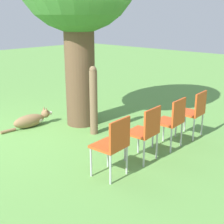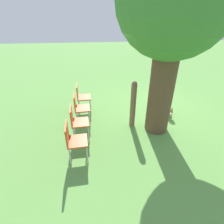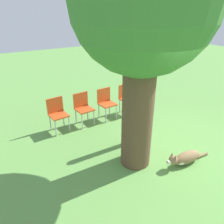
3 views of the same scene
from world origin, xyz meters
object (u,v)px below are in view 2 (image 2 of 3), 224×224
Objects in this scene: fence_post at (133,104)px; red_chair_0 at (81,96)px; red_chair_1 at (79,107)px; red_chair_2 at (77,120)px; red_chair_3 at (73,139)px; oak_tree at (174,5)px; dog at (166,108)px.

fence_post is 1.79m from red_chair_0.
red_chair_1 and red_chair_2 have the same top height.
red_chair_0 and red_chair_2 have the same top height.
red_chair_3 is at bearing 37.47° from fence_post.
red_chair_1 is 1.00× the size of red_chair_3.
oak_tree is 3.47m from red_chair_0.
red_chair_2 is 0.73m from red_chair_3.
oak_tree reaches higher than red_chair_0.
red_chair_0 is 1.00× the size of red_chair_3.
dog is 2.78m from red_chair_0.
red_chair_1 is (0.02, 0.73, 0.00)m from red_chair_0.
fence_post is 1.49× the size of red_chair_1.
red_chair_2 is at bearing 5.45° from oak_tree.
fence_post is 1.92m from red_chair_3.
red_chair_1 is (2.12, -0.52, -2.46)m from oak_tree.
fence_post is 1.52m from red_chair_1.
oak_tree is at bearing -18.12° from red_chair_1.
red_chair_3 reaches higher than dog.
red_chair_2 is (2.76, 1.05, 0.39)m from dog.
red_chair_1 reaches higher than dog.
red_chair_0 and red_chair_3 have the same top height.
oak_tree is 4.77× the size of red_chair_1.
red_chair_0 is at bearing 84.19° from red_chair_3.
fence_post reaches higher than red_chair_2.
red_chair_0 is (1.46, -1.02, -0.15)m from fence_post.
red_chair_3 is at bearing -95.81° from red_chair_0.
red_chair_3 is (1.52, 1.17, -0.15)m from fence_post.
red_chair_3 is (0.04, 1.46, 0.00)m from red_chair_1.
red_chair_0 and red_chair_1 have the same top height.
red_chair_0 is 1.46m from red_chair_2.
fence_post is at bearing 12.03° from red_chair_2.
red_chair_0 is 2.18m from red_chair_3.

